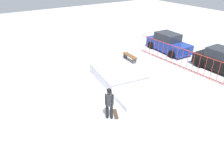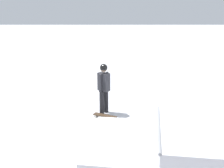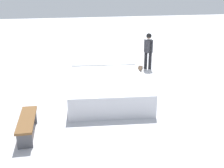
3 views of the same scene
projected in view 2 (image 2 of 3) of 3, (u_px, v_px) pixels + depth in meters
name	position (u px, v px, depth m)	size (l,w,h in m)	color
ground_plane	(169.00, 135.00, 8.24)	(60.00, 60.00, 0.00)	silver
skate_ramp	(212.00, 144.00, 7.12)	(5.71, 3.32, 0.74)	silver
skater	(104.00, 85.00, 9.46)	(0.43, 0.41, 1.73)	black
skateboard	(105.00, 116.00, 9.37)	(0.81, 0.52, 0.09)	#3F2D1E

